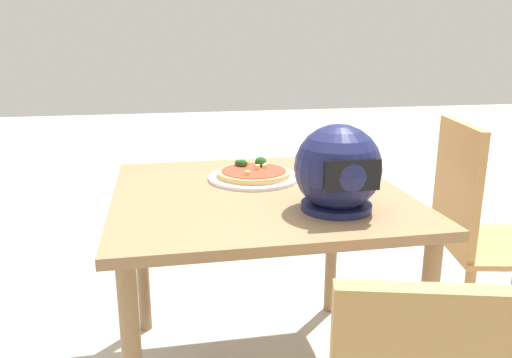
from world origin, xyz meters
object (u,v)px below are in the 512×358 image
at_px(chair_side, 478,229).
at_px(dining_table, 258,216).
at_px(motorcycle_helmet, 338,170).
at_px(pizza, 254,172).

bearing_deg(chair_side, dining_table, 0.61).
distance_m(motorcycle_helmet, chair_side, 0.75).
bearing_deg(chair_side, pizza, -9.74).
xyz_separation_m(dining_table, pizza, (-0.01, -0.15, 0.11)).
relative_size(dining_table, chair_side, 1.03).
bearing_deg(pizza, chair_side, 170.26).
distance_m(dining_table, pizza, 0.19).
bearing_deg(pizza, motorcycle_helmet, 114.67).
relative_size(pizza, chair_side, 0.29).
bearing_deg(motorcycle_helmet, dining_table, -51.00).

